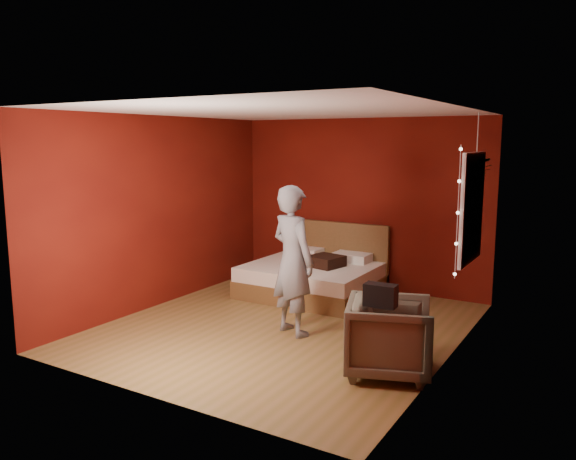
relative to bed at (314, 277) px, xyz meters
name	(u,v)px	position (x,y,z in m)	size (l,w,h in m)	color
floor	(285,327)	(0.41, -1.51, -0.26)	(4.50, 4.50, 0.00)	brown
room_walls	(285,191)	(0.41, -1.51, 1.42)	(4.04, 4.54, 2.62)	#63140A
window	(472,208)	(2.37, -0.61, 1.24)	(0.05, 0.97, 1.27)	white
fairy_lights	(458,213)	(2.35, -1.13, 1.24)	(0.04, 0.04, 1.45)	silver
bed	(314,277)	(0.00, 0.00, 0.00)	(1.83, 1.55, 1.01)	brown
person	(293,260)	(0.60, -1.66, 0.62)	(0.64, 0.42, 1.76)	slate
armchair	(389,337)	(2.01, -2.19, 0.11)	(0.80, 0.82, 0.74)	#575444
handbag	(381,295)	(2.00, -2.43, 0.59)	(0.30, 0.15, 0.21)	black
throw_pillow	(326,261)	(0.23, -0.07, 0.27)	(0.44, 0.44, 0.16)	black
hanging_plant	(476,175)	(2.29, -0.10, 1.59)	(0.45, 0.41, 0.96)	silver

